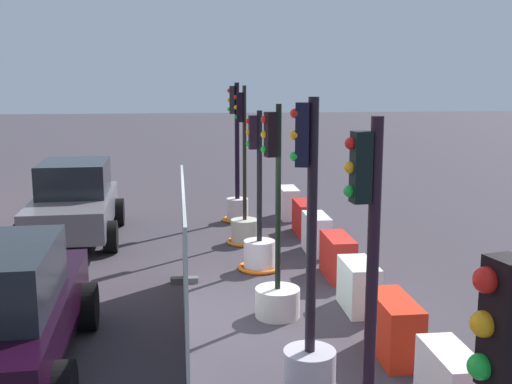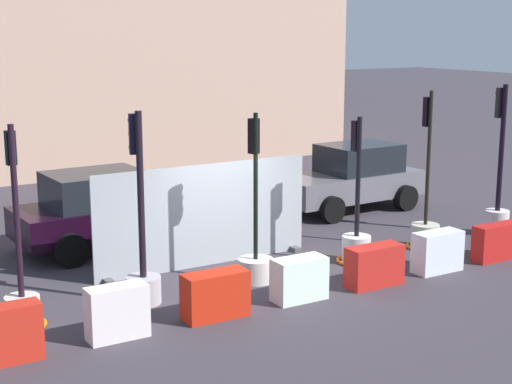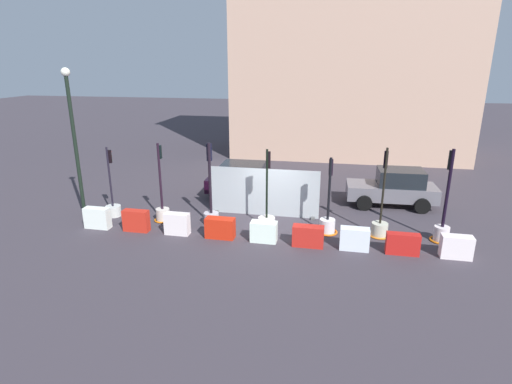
% 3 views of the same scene
% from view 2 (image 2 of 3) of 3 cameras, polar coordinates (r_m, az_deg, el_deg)
% --- Properties ---
extents(ground_plane, '(120.00, 120.00, 0.00)m').
position_cam_2_polar(ground_plane, '(15.33, 0.13, -6.49)').
color(ground_plane, '#39333B').
extents(traffic_light_1, '(0.76, 0.76, 3.37)m').
position_cam_2_polar(traffic_light_1, '(13.44, -16.76, -7.17)').
color(traffic_light_1, beige).
rests_on(traffic_light_1, ground_plane).
extents(traffic_light_2, '(0.62, 0.62, 3.46)m').
position_cam_2_polar(traffic_light_2, '(14.05, -8.30, -5.06)').
color(traffic_light_2, '#AFA5B1').
rests_on(traffic_light_2, ground_plane).
extents(traffic_light_3, '(0.70, 0.70, 3.29)m').
position_cam_2_polar(traffic_light_3, '(15.14, -0.03, -4.44)').
color(traffic_light_3, beige).
rests_on(traffic_light_3, ground_plane).
extents(traffic_light_4, '(0.84, 0.84, 3.07)m').
position_cam_2_polar(traffic_light_4, '(16.50, 7.34, -3.44)').
color(traffic_light_4, silver).
rests_on(traffic_light_4, ground_plane).
extents(traffic_light_5, '(0.83, 0.83, 3.51)m').
position_cam_2_polar(traffic_light_5, '(17.84, 12.26, -2.48)').
color(traffic_light_5, '#B8B7A4').
rests_on(traffic_light_5, ground_plane).
extents(traffic_light_6, '(0.80, 0.80, 3.57)m').
position_cam_2_polar(traffic_light_6, '(19.36, 17.23, -1.03)').
color(traffic_light_6, silver).
rests_on(traffic_light_6, ground_plane).
extents(construction_barrier_1, '(1.04, 0.39, 0.88)m').
position_cam_2_polar(construction_barrier_1, '(12.19, -17.82, -9.88)').
color(construction_barrier_1, red).
rests_on(construction_barrier_1, ground_plane).
extents(construction_barrier_2, '(0.97, 0.43, 0.87)m').
position_cam_2_polar(construction_barrier_2, '(12.67, -10.11, -8.65)').
color(construction_barrier_2, silver).
rests_on(construction_barrier_2, ground_plane).
extents(construction_barrier_3, '(1.13, 0.49, 0.80)m').
position_cam_2_polar(construction_barrier_3, '(13.35, -2.99, -7.53)').
color(construction_barrier_3, red).
rests_on(construction_barrier_3, ground_plane).
extents(construction_barrier_4, '(1.00, 0.49, 0.79)m').
position_cam_2_polar(construction_barrier_4, '(14.19, 3.19, -6.38)').
color(construction_barrier_4, white).
rests_on(construction_barrier_4, ground_plane).
extents(construction_barrier_5, '(1.15, 0.47, 0.79)m').
position_cam_2_polar(construction_barrier_5, '(15.09, 8.65, -5.36)').
color(construction_barrier_5, red).
rests_on(construction_barrier_5, ground_plane).
extents(construction_barrier_6, '(1.05, 0.46, 0.83)m').
position_cam_2_polar(construction_barrier_6, '(16.19, 13.12, -4.27)').
color(construction_barrier_6, silver).
rests_on(construction_barrier_6, ground_plane).
extents(construction_barrier_7, '(1.15, 0.38, 0.77)m').
position_cam_2_polar(construction_barrier_7, '(17.34, 17.18, -3.51)').
color(construction_barrier_7, red).
rests_on(construction_barrier_7, ground_plane).
extents(car_grey_saloon, '(4.13, 2.18, 1.76)m').
position_cam_2_polar(car_grey_saloon, '(21.20, 6.98, 1.06)').
color(car_grey_saloon, slate).
rests_on(car_grey_saloon, ground_plane).
extents(car_black_sedan, '(4.26, 2.34, 1.74)m').
position_cam_2_polar(car_black_sedan, '(17.70, -10.89, -1.26)').
color(car_black_sedan, black).
rests_on(car_black_sedan, ground_plane).
extents(site_fence_panel, '(4.83, 0.50, 2.13)m').
position_cam_2_polar(site_fence_panel, '(16.04, -3.78, -1.86)').
color(site_fence_panel, '#9FA7AC').
rests_on(site_fence_panel, ground_plane).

